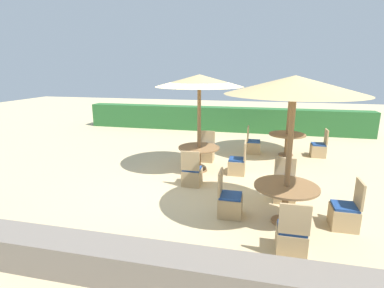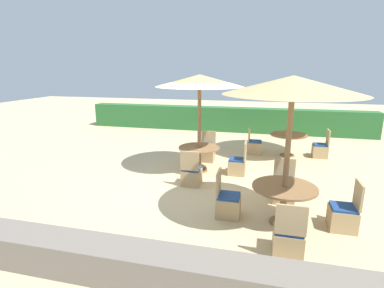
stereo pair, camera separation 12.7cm
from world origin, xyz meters
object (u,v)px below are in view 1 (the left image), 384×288
object	(u,v)px
patio_chair_center_south	(192,175)
patio_chair_front_right_west	(229,203)
round_table_front_right	(286,193)
parasol_center	(199,81)
round_table_center	(199,152)
patio_chair_front_right_east	(345,214)
patio_chair_front_right_north	(284,189)
patio_chair_back_right_west	(253,146)
patio_chair_center_east	(237,165)
patio_chair_back_right_east	(319,149)
parasol_front_right	(295,86)
parasol_back_right	(291,85)
patio_chair_center_north	(206,153)
patio_chair_front_right_south	(291,238)
round_table_back_right	(287,138)

from	to	relation	value
patio_chair_center_south	patio_chair_front_right_west	xyz separation A→B (m)	(1.09, -1.40, 0.00)
patio_chair_front_right_west	round_table_front_right	bearing A→B (deg)	88.03
parasol_center	round_table_center	bearing A→B (deg)	0.00
patio_chair_front_right_east	patio_chair_front_right_north	bearing A→B (deg)	46.02
patio_chair_back_right_west	patio_chair_front_right_north	xyz separation A→B (m)	(0.80, -3.74, 0.00)
patio_chair_center_east	patio_chair_front_right_east	distance (m)	3.28
patio_chair_center_south	patio_chair_back_right_east	bearing A→B (deg)	43.50
parasol_center	parasol_front_right	xyz separation A→B (m)	(2.19, -2.53, 0.05)
patio_chair_center_east	parasol_center	bearing A→B (deg)	88.87
patio_chair_back_right_east	patio_chair_front_right_east	distance (m)	4.77
parasol_back_right	patio_chair_center_north	bearing A→B (deg)	-154.03
round_table_center	patio_chair_back_right_east	bearing A→B (deg)	32.28
patio_chair_back_right_west	round_table_front_right	bearing A→B (deg)	8.81
patio_chair_back_right_east	patio_chair_back_right_west	bearing A→B (deg)	91.23
parasol_front_right	round_table_front_right	xyz separation A→B (m)	(0.00, -0.00, -1.97)
patio_chair_center_south	patio_chair_front_right_south	size ratio (longest dim) A/B	1.00
patio_chair_center_east	patio_chair_front_right_west	size ratio (longest dim) A/B	1.00
patio_chair_center_south	parasol_front_right	distance (m)	3.46
patio_chair_center_east	patio_chair_back_right_west	bearing A→B (deg)	-9.01
patio_chair_back_right_west	patio_chair_front_right_north	world-z (taller)	same
parasol_front_right	parasol_back_right	bearing A→B (deg)	85.63
patio_chair_front_right_north	patio_chair_front_right_east	xyz separation A→B (m)	(1.01, -0.97, 0.00)
parasol_center	patio_chair_front_right_south	world-z (taller)	parasol_center
parasol_front_right	patio_chair_front_right_south	size ratio (longest dim) A/B	2.96
patio_chair_center_south	patio_chair_front_right_east	xyz separation A→B (m)	(3.21, -1.40, 0.00)
patio_chair_center_north	patio_chair_back_right_west	xyz separation A→B (m)	(1.41, 1.23, 0.00)
round_table_center	patio_chair_front_right_south	world-z (taller)	patio_chair_front_right_south
round_table_center	patio_chair_front_right_north	size ratio (longest dim) A/B	1.25
patio_chair_center_east	parasol_back_right	size ratio (longest dim) A/B	0.32
parasol_front_right	round_table_back_right	bearing A→B (deg)	85.63
round_table_back_right	patio_chair_back_right_east	size ratio (longest dim) A/B	1.28
patio_chair_back_right_west	parasol_back_right	bearing A→B (deg)	89.81
patio_chair_front_right_west	patio_chair_center_east	bearing A→B (deg)	-179.03
round_table_center	patio_chair_front_right_east	world-z (taller)	patio_chair_front_right_east
parasol_front_right	patio_chair_front_right_north	xyz separation A→B (m)	(0.06, 1.01, -2.31)
patio_chair_center_north	patio_chair_back_right_west	world-z (taller)	same
patio_chair_center_north	patio_chair_center_south	size ratio (longest dim) A/B	1.00
patio_chair_front_right_west	patio_chair_front_right_east	xyz separation A→B (m)	(2.12, 0.00, 0.00)
patio_chair_front_right_west	round_table_center	bearing A→B (deg)	-155.45
round_table_center	patio_chair_center_north	distance (m)	1.04
patio_chair_center_east	patio_chair_front_right_north	xyz separation A→B (m)	(1.15, -1.50, 0.00)
round_table_center	patio_chair_front_right_north	world-z (taller)	patio_chair_front_right_north
patio_chair_center_east	patio_chair_back_right_east	world-z (taller)	same
patio_chair_back_right_east	patio_chair_front_right_north	distance (m)	4.02
parasol_center	round_table_back_right	size ratio (longest dim) A/B	2.26
round_table_center	patio_chair_back_right_west	xyz separation A→B (m)	(1.45, 2.22, -0.31)
round_table_front_right	patio_chair_front_right_north	size ratio (longest dim) A/B	1.28
round_table_front_right	patio_chair_front_right_east	size ratio (longest dim) A/B	1.28
parasol_back_right	patio_chair_front_right_west	size ratio (longest dim) A/B	3.08
round_table_back_right	round_table_front_right	distance (m)	4.76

